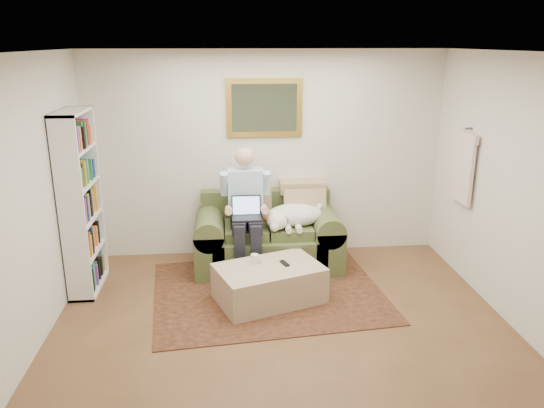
{
  "coord_description": "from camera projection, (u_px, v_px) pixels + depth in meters",
  "views": [
    {
      "loc": [
        -0.52,
        -4.08,
        2.69
      ],
      "look_at": [
        -0.01,
        1.53,
        0.95
      ],
      "focal_mm": 35.0,
      "sensor_mm": 36.0,
      "label": 1
    }
  ],
  "objects": [
    {
      "name": "room_shell",
      "position": [
        285.0,
        205.0,
        4.67
      ],
      "size": [
        4.51,
        5.0,
        2.61
      ],
      "color": "brown",
      "rests_on": "ground"
    },
    {
      "name": "coffee_mug",
      "position": [
        255.0,
        259.0,
        5.7
      ],
      "size": [
        0.08,
        0.08,
        0.1
      ],
      "primitive_type": "cylinder",
      "color": "white",
      "rests_on": "ottoman"
    },
    {
      "name": "hanging_shirt",
      "position": [
        463.0,
        164.0,
        6.03
      ],
      "size": [
        0.06,
        0.52,
        0.9
      ],
      "primitive_type": null,
      "color": "#FBDBD0",
      "rests_on": "room_shell"
    },
    {
      "name": "sleeping_dog",
      "position": [
        294.0,
        215.0,
        6.38
      ],
      "size": [
        0.73,
        0.46,
        0.27
      ],
      "primitive_type": null,
      "color": "white",
      "rests_on": "sofa"
    },
    {
      "name": "sofa",
      "position": [
        268.0,
        242.0,
        6.55
      ],
      "size": [
        1.77,
        0.9,
        1.06
      ],
      "color": "#556234",
      "rests_on": "room_shell"
    },
    {
      "name": "tv_remote",
      "position": [
        285.0,
        263.0,
        5.68
      ],
      "size": [
        0.1,
        0.16,
        0.02
      ],
      "primitive_type": "cube",
      "rotation": [
        0.0,
        0.0,
        0.34
      ],
      "color": "black",
      "rests_on": "ottoman"
    },
    {
      "name": "bookshelf",
      "position": [
        80.0,
        203.0,
        5.77
      ],
      "size": [
        0.28,
        0.8,
        2.0
      ],
      "primitive_type": null,
      "color": "white",
      "rests_on": "room_shell"
    },
    {
      "name": "laptop",
      "position": [
        247.0,
        212.0,
        6.17
      ],
      "size": [
        0.34,
        0.27,
        0.25
      ],
      "color": "black",
      "rests_on": "seated_man"
    },
    {
      "name": "ottoman",
      "position": [
        269.0,
        284.0,
        5.68
      ],
      "size": [
        1.26,
        1.02,
        0.4
      ],
      "primitive_type": "cube",
      "rotation": [
        0.0,
        0.0,
        0.35
      ],
      "color": "tan",
      "rests_on": "room_shell"
    },
    {
      "name": "seated_man",
      "position": [
        246.0,
        213.0,
        6.24
      ],
      "size": [
        0.58,
        0.83,
        1.49
      ],
      "primitive_type": null,
      "color": "#8CC2D8",
      "rests_on": "sofa"
    },
    {
      "name": "rug",
      "position": [
        268.0,
        291.0,
        5.93
      ],
      "size": [
        2.68,
        2.24,
        0.01
      ],
      "primitive_type": "cube",
      "rotation": [
        0.0,
        0.0,
        0.1
      ],
      "color": "black",
      "rests_on": "room_shell"
    },
    {
      "name": "wall_mirror",
      "position": [
        264.0,
        108.0,
        6.51
      ],
      "size": [
        0.94,
        0.04,
        0.72
      ],
      "color": "gold",
      "rests_on": "room_shell"
    }
  ]
}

